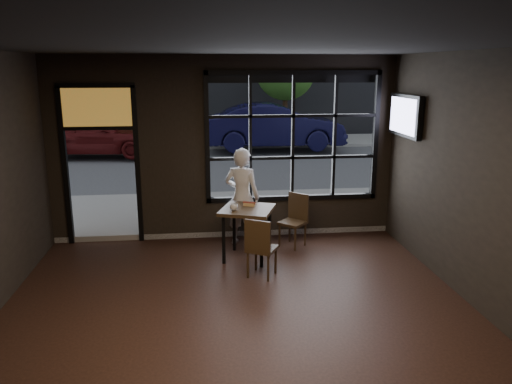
{
  "coord_description": "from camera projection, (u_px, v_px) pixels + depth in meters",
  "views": [
    {
      "loc": [
        -0.43,
        -5.08,
        2.98
      ],
      "look_at": [
        0.4,
        2.2,
        1.15
      ],
      "focal_mm": 35.0,
      "sensor_mm": 36.0,
      "label": 1
    }
  ],
  "objects": [
    {
      "name": "man",
      "position": [
        242.0,
        197.0,
        8.5
      ],
      "size": [
        0.73,
        0.62,
        1.69
      ],
      "primitive_type": "imported",
      "rotation": [
        0.0,
        0.0,
        2.71
      ],
      "color": "silver",
      "rests_on": "floor"
    },
    {
      "name": "cup",
      "position": [
        234.0,
        207.0,
        7.71
      ],
      "size": [
        0.16,
        0.16,
        0.1
      ],
      "primitive_type": "imported",
      "rotation": [
        0.0,
        0.0,
        -0.38
      ],
      "color": "silver",
      "rests_on": "cafe_table"
    },
    {
      "name": "hotdog",
      "position": [
        249.0,
        204.0,
        7.96
      ],
      "size": [
        0.22,
        0.15,
        0.06
      ],
      "primitive_type": null,
      "rotation": [
        0.0,
        0.0,
        -0.39
      ],
      "color": "tan",
      "rests_on": "cafe_table"
    },
    {
      "name": "ceiling",
      "position": [
        241.0,
        44.0,
        4.89
      ],
      "size": [
        6.0,
        7.0,
        0.02
      ],
      "primitive_type": "cube",
      "color": "black",
      "rests_on": "ground"
    },
    {
      "name": "street_asphalt",
      "position": [
        206.0,
        121.0,
        28.81
      ],
      "size": [
        60.0,
        41.0,
        0.04
      ],
      "primitive_type": "cube",
      "color": "#545456",
      "rests_on": "ground"
    },
    {
      "name": "floor",
      "position": [
        243.0,
        338.0,
        5.67
      ],
      "size": [
        6.0,
        7.0,
        0.02
      ],
      "primitive_type": "cube",
      "color": "black",
      "rests_on": "ground"
    },
    {
      "name": "navy_car",
      "position": [
        274.0,
        126.0,
        17.97
      ],
      "size": [
        5.01,
        1.8,
        1.64
      ],
      "primitive_type": "imported",
      "rotation": [
        0.0,
        0.0,
        1.56
      ],
      "color": "black",
      "rests_on": "street_asphalt"
    },
    {
      "name": "tv",
      "position": [
        405.0,
        116.0,
        8.15
      ],
      "size": [
        0.13,
        1.16,
        0.68
      ],
      "primitive_type": "cube",
      "color": "black",
      "rests_on": "wall_right"
    },
    {
      "name": "cafe_table",
      "position": [
        247.0,
        233.0,
        7.94
      ],
      "size": [
        0.99,
        0.99,
        0.84
      ],
      "primitive_type": "cube",
      "rotation": [
        0.0,
        0.0,
        -0.34
      ],
      "color": "#2F2112",
      "rests_on": "floor"
    },
    {
      "name": "wall_right",
      "position": [
        507.0,
        194.0,
        5.61
      ],
      "size": [
        0.04,
        7.0,
        3.2
      ],
      "primitive_type": "cube",
      "color": "black",
      "rests_on": "ground"
    },
    {
      "name": "tree_right",
      "position": [
        286.0,
        70.0,
        19.78
      ],
      "size": [
        2.39,
        2.39,
        4.08
      ],
      "color": "#332114",
      "rests_on": "street_asphalt"
    },
    {
      "name": "chair_window",
      "position": [
        293.0,
        221.0,
        8.47
      ],
      "size": [
        0.55,
        0.55,
        0.9
      ],
      "primitive_type": "cube",
      "rotation": [
        0.0,
        0.0,
        -0.76
      ],
      "color": "#2F2112",
      "rests_on": "floor"
    },
    {
      "name": "tree_left",
      "position": [
        127.0,
        79.0,
        18.8
      ],
      "size": [
        2.12,
        2.12,
        3.62
      ],
      "color": "#332114",
      "rests_on": "street_asphalt"
    },
    {
      "name": "stained_transom",
      "position": [
        97.0,
        107.0,
        8.24
      ],
      "size": [
        1.2,
        0.06,
        0.7
      ],
      "primitive_type": "cube",
      "color": "orange",
      "rests_on": "ground"
    },
    {
      "name": "maroon_car",
      "position": [
        95.0,
        134.0,
        16.7
      ],
      "size": [
        4.4,
        2.2,
        1.44
      ],
      "primitive_type": "imported",
      "rotation": [
        0.0,
        0.0,
        1.45
      ],
      "color": "#4D0E0E",
      "rests_on": "street_asphalt"
    },
    {
      "name": "window_frame",
      "position": [
        293.0,
        137.0,
        8.74
      ],
      "size": [
        3.06,
        0.12,
        2.28
      ],
      "primitive_type": "cube",
      "color": "black",
      "rests_on": "ground"
    },
    {
      "name": "chair_near",
      "position": [
        262.0,
        247.0,
        7.26
      ],
      "size": [
        0.53,
        0.53,
        0.9
      ],
      "primitive_type": "cube",
      "rotation": [
        0.0,
        0.0,
        2.64
      ],
      "color": "#2F2112",
      "rests_on": "floor"
    }
  ]
}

